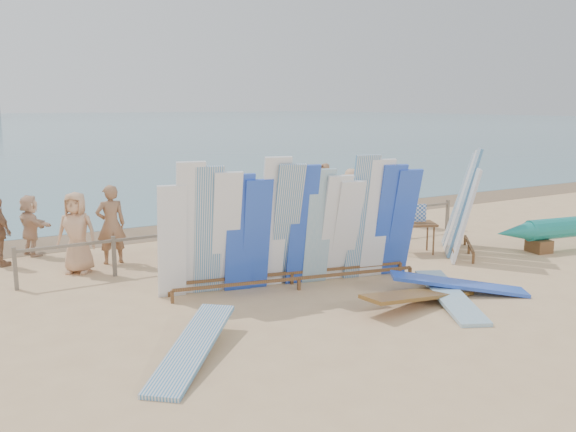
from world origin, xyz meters
TOP-DOWN VIEW (x-y plane):
  - ground at (0.00, 0.00)m, footprint 160.00×160.00m
  - wet_sand_strip at (0.00, 7.20)m, footprint 40.00×2.60m
  - fence at (0.00, 3.00)m, footprint 12.08×0.08m
  - main_surfboard_rack at (-1.00, 0.29)m, footprint 5.52×1.73m
  - side_surfboard_rack at (4.11, 0.65)m, footprint 2.07×2.25m
  - vendor_table at (3.14, 1.24)m, footprint 1.14×1.01m
  - flat_board_b at (1.04, -2.06)m, footprint 1.66×2.68m
  - flat_board_d at (1.58, -1.76)m, footprint 2.58×1.89m
  - flat_board_c at (0.44, -1.87)m, footprint 2.74×0.90m
  - flat_board_e at (-4.18, -2.04)m, footprint 2.18×2.40m
  - beach_chair_left at (0.91, 3.86)m, footprint 0.59×0.60m
  - beach_chair_right at (1.22, 3.59)m, footprint 0.57×0.59m
  - stroller at (3.30, 3.83)m, footprint 0.55×0.78m
  - beachgoer_1 at (-3.75, 4.13)m, footprint 0.70×0.41m
  - beachgoer_7 at (3.69, 6.26)m, footprint 0.48×0.72m
  - beachgoer_9 at (3.91, 5.03)m, footprint 0.99×1.22m
  - beachgoer_11 at (-5.29, 5.94)m, footprint 0.86×1.49m
  - beachgoer_10 at (5.32, 3.91)m, footprint 0.81×1.12m
  - beachgoer_0 at (-4.62, 3.72)m, footprint 0.98×0.85m
  - beachgoer_4 at (-1.45, 4.98)m, footprint 0.96×0.94m
  - beachgoer_2 at (-1.21, 4.62)m, footprint 0.55×0.89m

SIDE VIEW (x-z plane):
  - ground at x=0.00m, z-range 0.00..0.00m
  - wet_sand_strip at x=0.00m, z-range -0.01..0.01m
  - flat_board_b at x=1.04m, z-range -0.13..0.13m
  - flat_board_d at x=1.58m, z-range -0.21..0.21m
  - flat_board_c at x=0.44m, z-range -0.20..0.20m
  - flat_board_e at x=-4.18m, z-range -0.20..0.20m
  - beach_chair_left at x=0.91m, z-range -0.16..0.62m
  - beach_chair_right at x=1.22m, z-range -0.17..0.63m
  - vendor_table at x=3.14m, z-range -0.21..1.05m
  - stroller at x=3.30m, z-range -0.10..0.96m
  - fence at x=0.00m, z-range 0.18..1.08m
  - beachgoer_11 at x=-5.29m, z-range 0.00..1.53m
  - beachgoer_4 at x=-1.45m, z-range 0.00..1.60m
  - beachgoer_2 at x=-1.21m, z-range 0.00..1.70m
  - beachgoer_10 at x=5.32m, z-range 0.00..1.75m
  - beachgoer_9 at x=3.91m, z-range 0.00..1.76m
  - beachgoer_0 at x=-4.62m, z-range 0.00..1.83m
  - beachgoer_7 at x=3.69m, z-range 0.00..1.84m
  - beachgoer_1 at x=-3.75m, z-range 0.00..1.88m
  - side_surfboard_rack at x=4.11m, z-range -0.13..2.57m
  - main_surfboard_rack at x=-1.00m, z-range -0.14..2.61m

